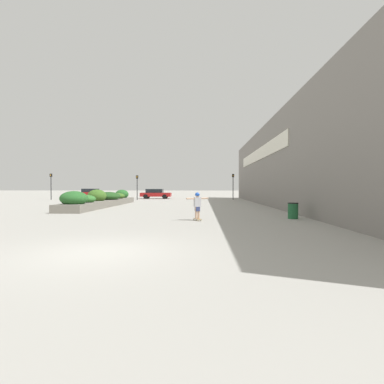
{
  "coord_description": "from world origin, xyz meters",
  "views": [
    {
      "loc": [
        2.78,
        -7.9,
        1.74
      ],
      "look_at": [
        1.88,
        18.35,
        1.32
      ],
      "focal_mm": 28.0,
      "sensor_mm": 36.0,
      "label": 1
    }
  ],
  "objects": [
    {
      "name": "ground_plane",
      "position": [
        0.0,
        0.0,
        0.0
      ],
      "size": [
        300.0,
        300.0,
        0.0
      ],
      "primitive_type": "plane",
      "color": "#A3A099"
    },
    {
      "name": "skateboarder",
      "position": [
        2.53,
        7.69,
        0.93
      ],
      "size": [
        1.17,
        0.68,
        1.38
      ],
      "rotation": [
        0.0,
        0.0,
        0.49
      ],
      "color": "tan",
      "rests_on": "skateboard"
    },
    {
      "name": "car_center_left",
      "position": [
        -4.28,
        37.12,
        0.78
      ],
      "size": [
        4.55,
        2.01,
        1.47
      ],
      "rotation": [
        0.0,
        0.0,
        -1.57
      ],
      "color": "maroon",
      "rests_on": "ground_plane"
    },
    {
      "name": "car_leftmost",
      "position": [
        -15.54,
        40.14,
        0.78
      ],
      "size": [
        4.28,
        2.04,
        1.5
      ],
      "rotation": [
        0.0,
        0.0,
        1.57
      ],
      "color": "maroon",
      "rests_on": "ground_plane"
    },
    {
      "name": "planter_box",
      "position": [
        -6.26,
        19.04,
        0.59
      ],
      "size": [
        2.23,
        15.44,
        1.55
      ],
      "color": "slate",
      "rests_on": "ground_plane"
    },
    {
      "name": "traffic_light_far_left",
      "position": [
        -18.25,
        32.97,
        2.46
      ],
      "size": [
        0.28,
        0.3,
        3.63
      ],
      "color": "black",
      "rests_on": "ground_plane"
    },
    {
      "name": "traffic_light_left",
      "position": [
        -6.23,
        33.2,
        2.32
      ],
      "size": [
        0.28,
        0.3,
        3.39
      ],
      "color": "black",
      "rests_on": "ground_plane"
    },
    {
      "name": "trash_bin",
      "position": [
        7.8,
        8.77,
        0.44
      ],
      "size": [
        0.58,
        0.58,
        0.88
      ],
      "color": "#1E5B33",
      "rests_on": "ground_plane"
    },
    {
      "name": "building_wall_right",
      "position": [
        9.06,
        18.81,
        3.89
      ],
      "size": [
        0.67,
        45.21,
        7.75
      ],
      "color": "gray",
      "rests_on": "ground_plane"
    },
    {
      "name": "traffic_light_right",
      "position": [
        7.08,
        33.89,
        2.44
      ],
      "size": [
        0.28,
        0.3,
        3.59
      ],
      "color": "black",
      "rests_on": "ground_plane"
    },
    {
      "name": "skateboard",
      "position": [
        2.53,
        7.69,
        0.07
      ],
      "size": [
        0.5,
        0.69,
        0.09
      ],
      "rotation": [
        0.0,
        0.0,
        0.49
      ],
      "color": "olive",
      "rests_on": "ground_plane"
    }
  ]
}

